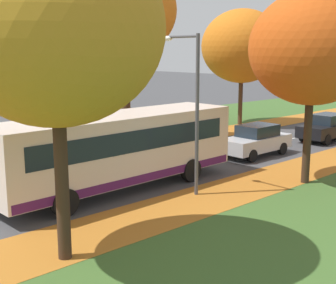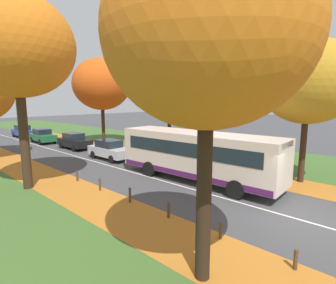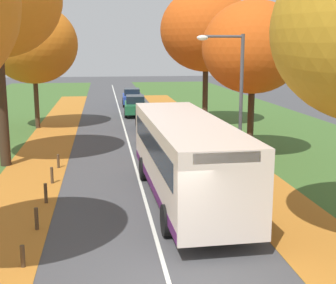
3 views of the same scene
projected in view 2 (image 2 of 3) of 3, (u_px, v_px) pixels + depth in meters
ground_plane at (299, 219)px, 10.88m from camera, size 160.00×160.00×0.00m
leaf_litter_left at (44, 177)px, 16.84m from camera, size 2.80×60.00×0.00m
grass_verge_right at (141, 142)px, 30.90m from camera, size 12.00×90.00×0.01m
leaf_litter_right at (148, 155)px, 23.55m from camera, size 2.80×60.00×0.00m
road_centre_line at (67, 154)px, 24.19m from camera, size 0.12×80.00×0.01m
tree_left_nearest at (207, 36)px, 6.30m from camera, size 5.11×5.11×8.75m
tree_left_near at (16, 46)px, 13.56m from camera, size 5.95×5.95×10.37m
tree_right_nearest at (308, 82)px, 14.97m from camera, size 5.36×5.36×8.34m
tree_right_near at (169, 93)px, 22.69m from camera, size 5.02×5.02×7.76m
tree_right_mid at (102, 84)px, 29.11m from camera, size 6.36×6.36×9.52m
bollard_nearest at (296, 260)px, 7.60m from camera, size 0.12×0.12×0.63m
bollard_second at (220, 231)px, 9.29m from camera, size 0.12×0.12×0.59m
bollard_third at (168, 210)px, 10.96m from camera, size 0.12×0.12×0.70m
bollard_fourth at (130, 195)px, 12.63m from camera, size 0.12×0.12×0.73m
bollard_fifth at (100, 185)px, 14.28m from camera, size 0.12×0.12×0.69m
bollard_sixth at (77, 176)px, 15.98m from camera, size 0.12×0.12×0.65m
streetlamp_right at (196, 117)px, 18.33m from camera, size 1.89×0.28×6.00m
bus at (197, 153)px, 15.87m from camera, size 2.86×10.46×2.98m
car_silver_lead at (110, 150)px, 21.88m from camera, size 1.80×4.21×1.62m
car_black_following at (74, 141)px, 26.53m from camera, size 1.78×4.20×1.62m
car_green_third_in_line at (43, 136)px, 30.32m from camera, size 1.94×4.28×1.62m
car_blue_fourth_in_line at (23, 131)px, 34.86m from camera, size 1.88×4.25×1.62m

